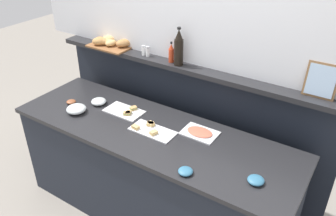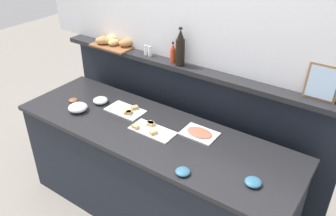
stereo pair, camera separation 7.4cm
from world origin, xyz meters
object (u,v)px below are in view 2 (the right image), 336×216
(sandwich_platter_rear, at_px, (151,129))
(cold_cuts_platter, at_px, (199,133))
(wine_bottle_dark, at_px, (180,48))
(bread_basket, at_px, (112,42))
(hot_sauce_bottle, at_px, (173,53))
(glass_bowl_large, at_px, (101,101))
(condiment_bowl_dark, at_px, (253,182))
(condiment_bowl_teal, at_px, (183,172))
(framed_picture, at_px, (322,83))
(glass_bowl_medium, at_px, (78,108))
(pepper_shaker, at_px, (150,51))
(salt_shaker, at_px, (146,50))
(sandwich_platter_side, at_px, (126,111))
(condiment_bowl_red, at_px, (73,100))

(sandwich_platter_rear, xyz_separation_m, cold_cuts_platter, (0.33, 0.17, -0.00))
(wine_bottle_dark, xyz_separation_m, bread_basket, (-0.77, 0.01, -0.10))
(hot_sauce_bottle, bearing_deg, glass_bowl_large, -141.79)
(wine_bottle_dark, bearing_deg, condiment_bowl_dark, -31.86)
(condiment_bowl_teal, bearing_deg, framed_picture, 54.65)
(wine_bottle_dark, bearing_deg, sandwich_platter_rear, -84.22)
(condiment_bowl_teal, xyz_separation_m, bread_basket, (-1.29, 0.76, 0.40))
(glass_bowl_medium, height_order, pepper_shaker, pepper_shaker)
(wine_bottle_dark, height_order, bread_basket, wine_bottle_dark)
(cold_cuts_platter, height_order, salt_shaker, salt_shaker)
(sandwich_platter_rear, bearing_deg, sandwich_platter_side, 162.52)
(framed_picture, bearing_deg, hot_sauce_bottle, -178.19)
(condiment_bowl_teal, bearing_deg, salt_shaker, 139.27)
(condiment_bowl_red, bearing_deg, condiment_bowl_teal, -10.70)
(wine_bottle_dark, bearing_deg, salt_shaker, 177.53)
(sandwich_platter_rear, distance_m, hot_sauce_bottle, 0.67)
(wine_bottle_dark, height_order, salt_shaker, wine_bottle_dark)
(sandwich_platter_rear, distance_m, condiment_bowl_red, 0.85)
(glass_bowl_large, relative_size, bread_basket, 0.32)
(sandwich_platter_rear, height_order, hot_sauce_bottle, hot_sauce_bottle)
(sandwich_platter_side, xyz_separation_m, wine_bottle_dark, (0.30, 0.36, 0.51))
(salt_shaker, height_order, framed_picture, framed_picture)
(salt_shaker, bearing_deg, glass_bowl_large, -118.77)
(sandwich_platter_rear, relative_size, condiment_bowl_red, 4.44)
(hot_sauce_bottle, height_order, salt_shaker, hot_sauce_bottle)
(cold_cuts_platter, xyz_separation_m, salt_shaker, (-0.75, 0.31, 0.41))
(condiment_bowl_red, xyz_separation_m, bread_basket, (0.03, 0.51, 0.40))
(sandwich_platter_side, relative_size, condiment_bowl_teal, 3.35)
(condiment_bowl_red, xyz_separation_m, condiment_bowl_dark, (1.73, -0.08, 0.00))
(salt_shaker, bearing_deg, hot_sauce_bottle, 0.28)
(hot_sauce_bottle, bearing_deg, bread_basket, -179.63)
(sandwich_platter_side, xyz_separation_m, pepper_shaker, (-0.02, 0.37, 0.41))
(sandwich_platter_side, xyz_separation_m, condiment_bowl_teal, (0.82, -0.39, 0.01))
(glass_bowl_large, relative_size, hot_sauce_bottle, 0.74)
(glass_bowl_large, height_order, pepper_shaker, pepper_shaker)
(cold_cuts_platter, bearing_deg, condiment_bowl_dark, -27.15)
(condiment_bowl_dark, relative_size, wine_bottle_dark, 0.34)
(sandwich_platter_side, height_order, framed_picture, framed_picture)
(sandwich_platter_rear, relative_size, hot_sauce_bottle, 2.05)
(condiment_bowl_teal, bearing_deg, sandwich_platter_side, 154.61)
(glass_bowl_large, height_order, bread_basket, bread_basket)
(sandwich_platter_side, height_order, condiment_bowl_red, sandwich_platter_side)
(sandwich_platter_rear, height_order, wine_bottle_dark, wine_bottle_dark)
(condiment_bowl_red, bearing_deg, sandwich_platter_side, 15.72)
(condiment_bowl_red, bearing_deg, salt_shaker, 50.07)
(glass_bowl_medium, distance_m, bread_basket, 0.72)
(condiment_bowl_red, xyz_separation_m, pepper_shaker, (0.47, 0.51, 0.40))
(pepper_shaker, height_order, framed_picture, framed_picture)
(hot_sauce_bottle, xyz_separation_m, pepper_shaker, (-0.24, -0.00, -0.03))
(condiment_bowl_teal, distance_m, wine_bottle_dark, 1.04)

